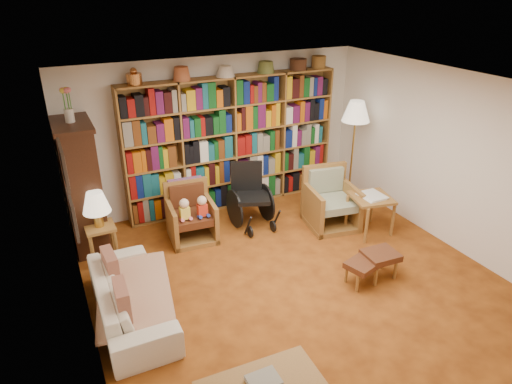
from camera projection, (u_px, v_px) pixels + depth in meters
floor at (290, 276)px, 6.04m from camera, size 5.00×5.00×0.00m
ceiling at (298, 87)px, 4.99m from camera, size 5.00×5.00×0.00m
wall_back at (218, 133)px, 7.55m from camera, size 5.00×0.00×5.00m
wall_front at (458, 314)px, 3.48m from camera, size 5.00×0.00×5.00m
wall_left at (76, 236)px, 4.53m from camera, size 0.00×5.00×5.00m
wall_right at (446, 158)px, 6.50m from camera, size 0.00×5.00×5.00m
bookshelf at (233, 139)px, 7.53m from camera, size 3.60×0.30×2.42m
curio_cabinet at (82, 185)px, 6.38m from camera, size 0.50×0.95×2.40m
framed_pictures at (68, 190)px, 4.62m from camera, size 0.03×0.52×0.97m
sofa at (130, 297)px, 5.22m from camera, size 1.84×0.73×0.54m
sofa_throw at (134, 293)px, 5.22m from camera, size 1.05×1.62×0.04m
cushion_left at (111, 271)px, 5.37m from camera, size 0.15×0.41×0.40m
cushion_right at (123, 305)px, 4.80m from camera, size 0.15×0.41×0.41m
side_table_lamp at (101, 235)px, 6.22m from camera, size 0.39×0.39×0.54m
table_lamp at (96, 203)px, 6.02m from camera, size 0.37×0.37×0.50m
armchair_leather at (190, 215)px, 6.85m from camera, size 0.73×0.77×0.85m
armchair_sage at (328, 203)px, 7.22m from camera, size 0.86×0.88×0.92m
wheelchair at (251, 197)px, 7.17m from camera, size 0.63×0.81×1.01m
floor_lamp at (356, 115)px, 7.54m from camera, size 0.47×0.47×1.77m
side_table_papers at (371, 202)px, 6.88m from camera, size 0.67×0.67×0.63m
footstool_a at (362, 266)px, 5.77m from camera, size 0.47×0.43×0.33m
footstool_b at (380, 257)px, 5.91m from camera, size 0.45×0.39×0.37m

